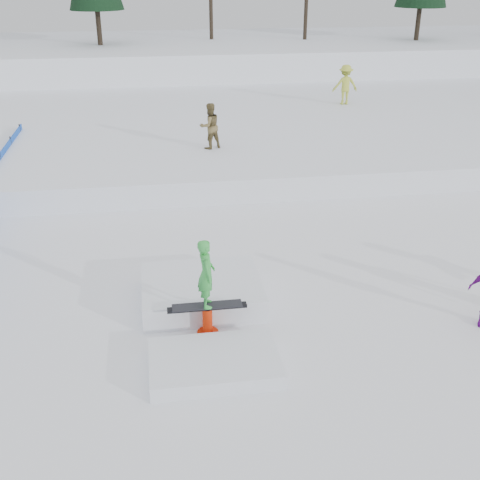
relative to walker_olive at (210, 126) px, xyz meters
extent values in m
plane|color=white|center=(-0.74, -10.69, -1.61)|extent=(120.00, 120.00, 0.00)
cube|color=white|center=(-0.74, 19.31, -0.41)|extent=(60.00, 14.00, 2.40)
cube|color=white|center=(-0.74, 5.31, -1.21)|extent=(50.00, 18.00, 0.80)
cylinder|color=black|center=(-7.24, -0.29, -1.06)|extent=(0.05, 0.05, 1.10)
cylinder|color=black|center=(-7.24, 1.61, -1.06)|extent=(0.05, 0.05, 1.10)
cylinder|color=black|center=(-7.24, 3.51, -1.06)|extent=(0.05, 0.05, 1.10)
cylinder|color=black|center=(-4.74, 17.81, 1.79)|extent=(0.30, 0.30, 2.00)
cylinder|color=black|center=(15.26, 17.31, 1.79)|extent=(0.30, 0.30, 2.00)
imported|color=brown|center=(0.00, 0.00, 0.00)|extent=(0.97, 0.88, 1.63)
imported|color=#B5C23C|center=(7.11, 6.53, 0.10)|extent=(1.19, 0.70, 1.82)
cube|color=white|center=(-1.23, -9.48, -1.34)|extent=(2.60, 2.20, 0.54)
cube|color=white|center=(-1.23, -11.98, -1.46)|extent=(2.40, 1.60, 0.30)
cylinder|color=red|center=(-1.23, -10.78, -1.58)|extent=(0.44, 0.44, 0.06)
cylinder|color=red|center=(-1.23, -10.78, -1.31)|extent=(0.20, 0.20, 0.60)
cube|color=black|center=(-1.23, -10.78, -0.98)|extent=(1.60, 0.16, 0.06)
cube|color=black|center=(-1.23, -10.78, -0.94)|extent=(1.40, 0.28, 0.03)
imported|color=green|center=(-1.23, -10.78, -0.21)|extent=(0.34, 0.52, 1.42)
camera|label=1|loc=(-2.15, -21.11, 5.27)|focal=45.00mm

